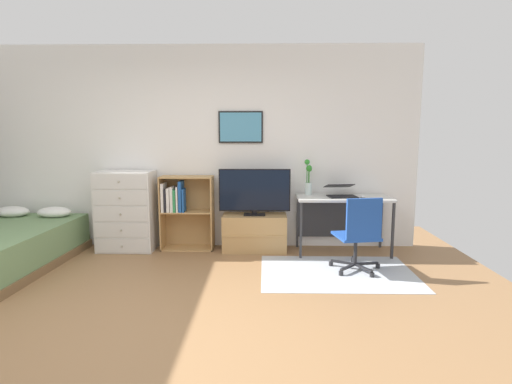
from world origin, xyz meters
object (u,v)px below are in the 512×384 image
tv_stand (255,233)px  laptop (341,191)px  bed (0,247)px  bamboo_vase (308,178)px  dresser (126,211)px  television (255,192)px  bookshelf (182,207)px  desk (342,206)px  computer_mouse (362,196)px  office_chair (359,233)px

tv_stand → laptop: (1.12, -0.03, 0.56)m
bed → bamboo_vase: 3.81m
dresser → television: 1.72m
bed → laptop: size_ratio=4.52×
laptop → television: bearing=171.9°
dresser → laptop: size_ratio=2.45×
tv_stand → bamboo_vase: size_ratio=1.79×
bookshelf → desk: 2.12m
dresser → computer_mouse: (3.07, -0.13, 0.23)m
desk → bamboo_vase: size_ratio=2.55×
dresser → television: television is taller
bookshelf → tv_stand: bookshelf is taller
bookshelf → television: (0.97, -0.08, 0.22)m
bamboo_vase → television: bearing=-171.4°
desk → laptop: size_ratio=2.76×
office_chair → bamboo_vase: bearing=107.0°
desk → tv_stand: bearing=179.7°
dresser → bamboo_vase: size_ratio=2.26×
television → computer_mouse: television is taller
bamboo_vase → bookshelf: bearing=-179.0°
desk → dresser: bearing=-179.8°
laptop → computer_mouse: bearing=-31.5°
tv_stand → television: 0.55m
bamboo_vase → computer_mouse: bearing=-19.2°
television → laptop: television is taller
office_chair → computer_mouse: 0.78m
laptop → bookshelf: bearing=170.0°
television → office_chair: 1.48m
bed → office_chair: office_chair is taller
tv_stand → television: size_ratio=0.90×
computer_mouse → bamboo_vase: 0.73m
bookshelf → desk: size_ratio=0.83×
dresser → office_chair: size_ratio=1.23×
desk → laptop: laptop is taller
computer_mouse → bamboo_vase: (-0.66, 0.23, 0.21)m
office_chair → laptop: bearing=84.5°
bed → desk: size_ratio=1.64×
desk → office_chair: (0.03, -0.84, -0.14)m
tv_stand → computer_mouse: 1.47m
dresser → television: (1.70, -0.01, 0.26)m
tv_stand → laptop: laptop is taller
television → desk: (1.15, 0.02, -0.19)m
tv_stand → bamboo_vase: bamboo_vase is taller
television → desk: television is taller
tv_stand → computer_mouse: computer_mouse is taller
dresser → bed: bearing=-149.1°
bed → television: size_ratio=2.09×
television → computer_mouse: 1.38m
bookshelf → tv_stand: (0.97, -0.06, -0.33)m
television → bookshelf: bearing=175.4°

